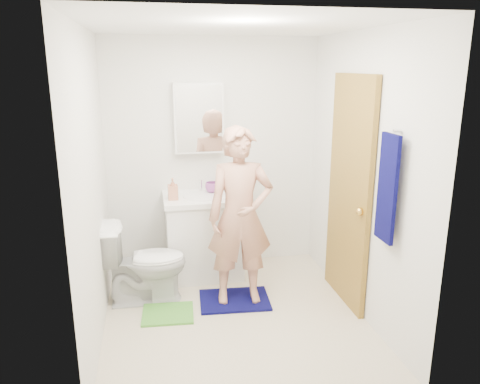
% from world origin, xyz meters
% --- Properties ---
extents(floor, '(2.20, 2.40, 0.02)m').
position_xyz_m(floor, '(0.00, 0.00, -0.01)').
color(floor, beige).
rests_on(floor, ground).
extents(ceiling, '(2.20, 2.40, 0.02)m').
position_xyz_m(ceiling, '(0.00, 0.00, 2.41)').
color(ceiling, white).
rests_on(ceiling, ground).
extents(wall_back, '(2.20, 0.02, 2.40)m').
position_xyz_m(wall_back, '(0.00, 1.21, 1.20)').
color(wall_back, silver).
rests_on(wall_back, ground).
extents(wall_front, '(2.20, 0.02, 2.40)m').
position_xyz_m(wall_front, '(0.00, -1.21, 1.20)').
color(wall_front, silver).
rests_on(wall_front, ground).
extents(wall_left, '(0.02, 2.40, 2.40)m').
position_xyz_m(wall_left, '(-1.11, 0.00, 1.20)').
color(wall_left, silver).
rests_on(wall_left, ground).
extents(wall_right, '(0.02, 2.40, 2.40)m').
position_xyz_m(wall_right, '(1.11, 0.00, 1.20)').
color(wall_right, silver).
rests_on(wall_right, ground).
extents(vanity_cabinet, '(0.75, 0.55, 0.80)m').
position_xyz_m(vanity_cabinet, '(-0.15, 0.91, 0.40)').
color(vanity_cabinet, white).
rests_on(vanity_cabinet, floor).
extents(countertop, '(0.79, 0.59, 0.05)m').
position_xyz_m(countertop, '(-0.15, 0.91, 0.83)').
color(countertop, white).
rests_on(countertop, vanity_cabinet).
extents(sink_basin, '(0.40, 0.40, 0.03)m').
position_xyz_m(sink_basin, '(-0.15, 0.91, 0.84)').
color(sink_basin, white).
rests_on(sink_basin, countertop).
extents(faucet, '(0.03, 0.03, 0.12)m').
position_xyz_m(faucet, '(-0.15, 1.09, 0.91)').
color(faucet, silver).
rests_on(faucet, countertop).
extents(medicine_cabinet, '(0.50, 0.12, 0.70)m').
position_xyz_m(medicine_cabinet, '(-0.15, 1.14, 1.60)').
color(medicine_cabinet, white).
rests_on(medicine_cabinet, wall_back).
extents(mirror_panel, '(0.46, 0.01, 0.66)m').
position_xyz_m(mirror_panel, '(-0.15, 1.08, 1.60)').
color(mirror_panel, white).
rests_on(mirror_panel, wall_back).
extents(door, '(0.05, 0.80, 2.05)m').
position_xyz_m(door, '(1.07, 0.15, 1.02)').
color(door, olive).
rests_on(door, ground).
extents(door_knob, '(0.07, 0.07, 0.07)m').
position_xyz_m(door_knob, '(1.03, -0.17, 0.95)').
color(door_knob, gold).
rests_on(door_knob, door).
extents(towel, '(0.03, 0.24, 0.80)m').
position_xyz_m(towel, '(1.03, -0.57, 1.25)').
color(towel, '#070744').
rests_on(towel, wall_right).
extents(towel_hook, '(0.06, 0.02, 0.02)m').
position_xyz_m(towel_hook, '(1.07, -0.57, 1.67)').
color(towel_hook, silver).
rests_on(towel_hook, wall_right).
extents(toilet, '(0.75, 0.44, 0.76)m').
position_xyz_m(toilet, '(-0.75, 0.45, 0.38)').
color(toilet, white).
rests_on(toilet, floor).
extents(bath_mat, '(0.67, 0.50, 0.02)m').
position_xyz_m(bath_mat, '(0.05, 0.27, 0.01)').
color(bath_mat, '#070744').
rests_on(bath_mat, floor).
extents(green_rug, '(0.47, 0.40, 0.02)m').
position_xyz_m(green_rug, '(-0.57, 0.14, 0.01)').
color(green_rug, '#52A436').
rests_on(green_rug, floor).
extents(soap_dispenser, '(0.10, 0.10, 0.21)m').
position_xyz_m(soap_dispenser, '(-0.45, 0.84, 0.96)').
color(soap_dispenser, tan).
rests_on(soap_dispenser, countertop).
extents(toothbrush_cup, '(0.18, 0.18, 0.11)m').
position_xyz_m(toothbrush_cup, '(-0.04, 1.02, 0.90)').
color(toothbrush_cup, '#964494').
rests_on(toothbrush_cup, countertop).
extents(man, '(0.60, 0.42, 1.60)m').
position_xyz_m(man, '(0.10, 0.27, 0.82)').
color(man, tan).
rests_on(man, bath_mat).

